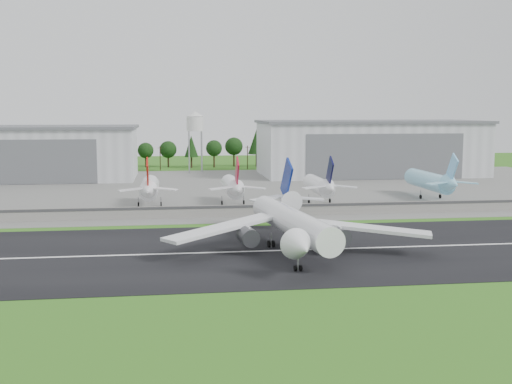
{
  "coord_description": "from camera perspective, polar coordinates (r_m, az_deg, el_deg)",
  "views": [
    {
      "loc": [
        -17.35,
        -123.32,
        30.26
      ],
      "look_at": [
        4.75,
        40.0,
        9.0
      ],
      "focal_mm": 45.0,
      "sensor_mm": 36.0,
      "label": 1
    }
  ],
  "objects": [
    {
      "name": "hangar_east",
      "position": [
        303.19,
        10.07,
        3.9
      ],
      "size": [
        102.0,
        47.0,
        25.2
      ],
      "color": "silver",
      "rests_on": "ground"
    },
    {
      "name": "parked_jet_red_b",
      "position": [
        202.29,
        -2.03,
        0.47
      ],
      "size": [
        7.36,
        31.29,
        16.53
      ],
      "color": "silver",
      "rests_on": "ground"
    },
    {
      "name": "hangar_west",
      "position": [
        295.56,
        -19.96,
        3.3
      ],
      "size": [
        97.0,
        44.0,
        23.2
      ],
      "color": "silver",
      "rests_on": "ground"
    },
    {
      "name": "utility_poles",
      "position": [
        325.2,
        -4.62,
        1.99
      ],
      "size": [
        230.0,
        3.0,
        12.0
      ],
      "primitive_type": null,
      "color": "black",
      "rests_on": "ground"
    },
    {
      "name": "blast_fence",
      "position": [
        181.4,
        -2.12,
        -1.68
      ],
      "size": [
        240.0,
        0.61,
        3.5
      ],
      "color": "gray",
      "rests_on": "ground"
    },
    {
      "name": "parked_jet_navy",
      "position": [
        206.96,
        5.77,
        0.56
      ],
      "size": [
        7.36,
        31.29,
        16.41
      ],
      "color": "white",
      "rests_on": "ground"
    },
    {
      "name": "parked_jet_red_a",
      "position": [
        201.43,
        -9.47,
        0.36
      ],
      "size": [
        7.36,
        31.29,
        16.6
      ],
      "color": "white",
      "rests_on": "ground"
    },
    {
      "name": "water_tower",
      "position": [
        308.62,
        -5.44,
        6.26
      ],
      "size": [
        8.4,
        8.4,
        29.4
      ],
      "color": "#99999E",
      "rests_on": "ground"
    },
    {
      "name": "parked_jet_skyblue",
      "position": [
        224.25,
        15.43,
        0.93
      ],
      "size": [
        7.36,
        37.29,
        16.79
      ],
      "color": "#8BD4F1",
      "rests_on": "ground"
    },
    {
      "name": "runway_centerline",
      "position": [
        137.79,
        -0.28,
        -5.29
      ],
      "size": [
        220.0,
        1.0,
        0.02
      ],
      "primitive_type": "cube",
      "color": "white",
      "rests_on": "runway"
    },
    {
      "name": "main_airliner",
      "position": [
        137.75,
        3.27,
        -3.27
      ],
      "size": [
        56.79,
        59.23,
        18.17
      ],
      "rotation": [
        0.0,
        0.0,
        3.27
      ],
      "color": "white",
      "rests_on": "runway"
    },
    {
      "name": "treeline",
      "position": [
        340.12,
        -4.75,
        2.22
      ],
      "size": [
        320.0,
        16.0,
        22.0
      ],
      "primitive_type": null,
      "color": "black",
      "rests_on": "ground"
    },
    {
      "name": "apron",
      "position": [
        245.8,
        -3.6,
        0.28
      ],
      "size": [
        320.0,
        150.0,
        0.1
      ],
      "primitive_type": "cube",
      "color": "slate",
      "rests_on": "ground"
    },
    {
      "name": "runway",
      "position": [
        137.8,
        -0.28,
        -5.31
      ],
      "size": [
        320.0,
        60.0,
        0.1
      ],
      "primitive_type": "cube",
      "color": "black",
      "rests_on": "ground"
    },
    {
      "name": "ground",
      "position": [
        128.16,
        0.3,
        -6.31
      ],
      "size": [
        600.0,
        600.0,
        0.0
      ],
      "primitive_type": "plane",
      "color": "#265D16",
      "rests_on": "ground"
    }
  ]
}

